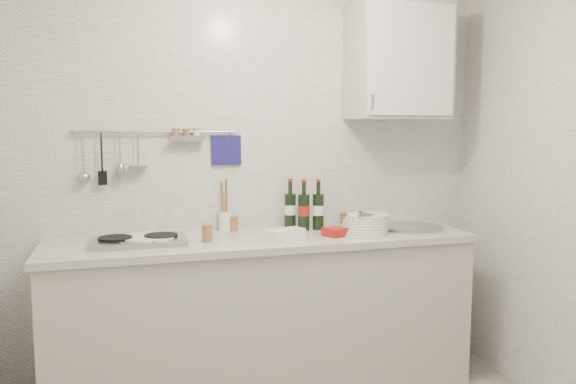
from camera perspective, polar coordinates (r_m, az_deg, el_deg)
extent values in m
cube|color=silver|center=(3.50, -3.72, 1.68)|extent=(3.00, 0.02, 2.50)
cube|color=#B4AFA6|center=(3.38, -2.45, -12.57)|extent=(2.40, 0.60, 0.88)
cube|color=silver|center=(3.26, -2.49, -4.89)|extent=(2.44, 0.64, 0.04)
cube|color=black|center=(3.54, -2.50, -18.44)|extent=(2.34, 0.52, 0.10)
cube|color=#93969B|center=(3.16, -14.96, -4.83)|extent=(0.50, 0.32, 0.03)
cylinder|color=black|center=(3.15, -17.16, -4.51)|extent=(0.18, 0.18, 0.01)
cylinder|color=black|center=(3.16, -12.79, -4.36)|extent=(0.18, 0.18, 0.01)
cylinder|color=#93969B|center=(3.60, 12.38, -3.52)|extent=(0.40, 0.40, 0.02)
cylinder|color=#93969B|center=(3.61, 12.36, -4.40)|extent=(0.34, 0.34, 0.10)
cylinder|color=#93969B|center=(3.37, -13.26, 5.94)|extent=(0.95, 0.02, 0.02)
cube|color=navy|center=(3.44, -6.29, 4.25)|extent=(0.18, 0.02, 0.18)
cube|color=#B4AFA6|center=(3.65, 11.10, 12.79)|extent=(0.60, 0.35, 0.70)
cube|color=white|center=(3.49, 12.52, 13.04)|extent=(0.56, 0.01, 0.66)
cylinder|color=#93969B|center=(3.35, 8.57, 9.12)|extent=(0.01, 0.01, 0.08)
cylinder|color=#5369BD|center=(3.16, -14.17, -4.95)|extent=(0.31, 0.31, 0.01)
cylinder|color=#5369BD|center=(3.16, -14.07, -4.70)|extent=(0.30, 0.30, 0.01)
cylinder|color=#5369BD|center=(3.16, -13.97, -4.45)|extent=(0.29, 0.29, 0.01)
cylinder|color=white|center=(3.35, 7.60, -4.14)|extent=(0.29, 0.29, 0.01)
cylinder|color=white|center=(3.36, 7.67, -3.88)|extent=(0.29, 0.29, 0.01)
cylinder|color=white|center=(3.36, 7.75, -3.62)|extent=(0.28, 0.28, 0.01)
cylinder|color=white|center=(3.37, 7.82, -3.36)|extent=(0.27, 0.27, 0.01)
cylinder|color=white|center=(3.37, 7.90, -3.10)|extent=(0.27, 0.27, 0.01)
cylinder|color=white|center=(3.37, 7.97, -2.84)|extent=(0.26, 0.26, 0.01)
cylinder|color=white|center=(3.38, 8.05, -2.58)|extent=(0.26, 0.26, 0.01)
cylinder|color=white|center=(3.38, 8.12, -2.33)|extent=(0.25, 0.25, 0.01)
cube|color=white|center=(3.14, -0.22, -4.35)|extent=(0.23, 0.17, 0.06)
cube|color=#AA121E|center=(3.27, 4.81, -4.06)|extent=(0.15, 0.15, 0.05)
cylinder|color=white|center=(3.44, -6.43, -2.98)|extent=(0.08, 0.08, 0.12)
cylinder|color=olive|center=(3.43, -6.30, -0.57)|extent=(0.02, 0.06, 0.23)
cylinder|color=olive|center=(3.43, -6.65, -0.73)|extent=(0.02, 0.04, 0.21)
cylinder|color=#905939|center=(3.45, -5.67, -3.23)|extent=(0.07, 0.07, 0.08)
cylinder|color=tan|center=(3.45, -5.68, -2.49)|extent=(0.07, 0.07, 0.01)
cylinder|color=#905939|center=(3.67, 5.81, -2.73)|extent=(0.06, 0.06, 0.07)
cylinder|color=tan|center=(3.66, 5.82, -2.09)|extent=(0.06, 0.06, 0.01)
cylinder|color=#905939|center=(3.46, 6.13, -3.42)|extent=(0.05, 0.05, 0.06)
cylinder|color=tan|center=(3.45, 6.14, -2.87)|extent=(0.06, 0.06, 0.01)
cylinder|color=#905939|center=(3.13, -8.20, -4.22)|extent=(0.06, 0.06, 0.09)
cylinder|color=tan|center=(3.12, -8.21, -3.32)|extent=(0.06, 0.06, 0.01)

